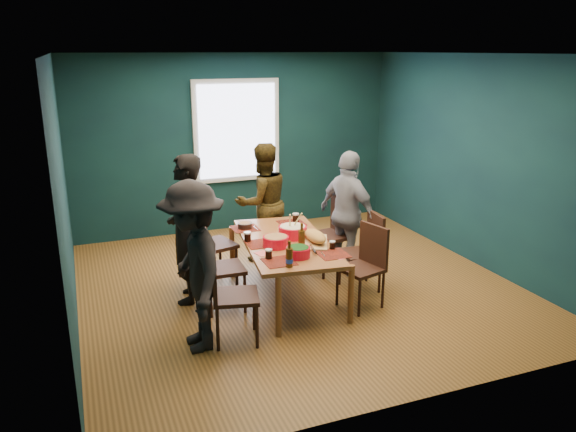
# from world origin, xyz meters

# --- Properties ---
(room) EXTENTS (5.01, 5.01, 2.71)m
(room) POSITION_xyz_m (0.00, 0.27, 1.37)
(room) COLOR #93602A
(room) RESTS_ON ground
(dining_table) EXTENTS (1.13, 1.91, 0.69)m
(dining_table) POSITION_xyz_m (-0.24, -0.26, 0.62)
(dining_table) COLOR #975F2D
(dining_table) RESTS_ON floor
(chair_left_far) EXTENTS (0.57, 0.57, 1.03)m
(chair_left_far) POSITION_xyz_m (-1.01, 0.40, 0.60)
(chair_left_far) COLOR #331A11
(chair_left_far) RESTS_ON floor
(chair_left_mid) EXTENTS (0.45, 0.45, 0.96)m
(chair_left_mid) POSITION_xyz_m (-1.07, -0.27, 0.56)
(chair_left_mid) COLOR #331A11
(chair_left_mid) RESTS_ON floor
(chair_left_near) EXTENTS (0.52, 0.52, 0.96)m
(chair_left_near) POSITION_xyz_m (-1.14, -0.99, 0.56)
(chair_left_near) COLOR #331A11
(chair_left_near) RESTS_ON floor
(chair_right_far) EXTENTS (0.51, 0.51, 0.98)m
(chair_right_far) POSITION_xyz_m (0.63, 0.30, 0.57)
(chair_right_far) COLOR #331A11
(chair_right_far) RESTS_ON floor
(chair_right_mid) EXTENTS (0.44, 0.44, 0.92)m
(chair_right_mid) POSITION_xyz_m (0.75, -0.35, 0.53)
(chair_right_mid) COLOR #331A11
(chair_right_mid) RESTS_ON floor
(chair_right_near) EXTENTS (0.51, 0.51, 0.91)m
(chair_right_near) POSITION_xyz_m (0.52, -0.76, 0.53)
(chair_right_near) COLOR #331A11
(chair_right_near) RESTS_ON floor
(person_far_left) EXTENTS (0.57, 0.71, 1.68)m
(person_far_left) POSITION_xyz_m (-1.29, 0.10, 0.84)
(person_far_left) COLOR black
(person_far_left) RESTS_ON floor
(person_back) EXTENTS (0.85, 0.71, 1.59)m
(person_back) POSITION_xyz_m (-0.08, 1.02, 0.79)
(person_back) COLOR black
(person_back) RESTS_ON floor
(person_right) EXTENTS (0.65, 0.99, 1.57)m
(person_right) POSITION_xyz_m (0.75, 0.15, 0.79)
(person_right) COLOR white
(person_right) RESTS_ON floor
(person_near_left) EXTENTS (0.62, 1.06, 1.63)m
(person_near_left) POSITION_xyz_m (-1.43, -0.99, 0.82)
(person_near_left) COLOR black
(person_near_left) RESTS_ON floor
(bowl_salad) EXTENTS (0.28, 0.28, 0.12)m
(bowl_salad) POSITION_xyz_m (-0.41, -0.40, 0.75)
(bowl_salad) COLOR red
(bowl_salad) RESTS_ON dining_table
(bowl_dumpling) EXTENTS (0.32, 0.32, 0.30)m
(bowl_dumpling) POSITION_xyz_m (-0.13, -0.17, 0.76)
(bowl_dumpling) COLOR red
(bowl_dumpling) RESTS_ON dining_table
(bowl_herbs) EXTENTS (0.25, 0.25, 0.11)m
(bowl_herbs) POSITION_xyz_m (-0.31, -0.78, 0.75)
(bowl_herbs) COLOR red
(bowl_herbs) RESTS_ON dining_table
(cutting_board) EXTENTS (0.45, 0.67, 0.14)m
(cutting_board) POSITION_xyz_m (0.03, -0.45, 0.75)
(cutting_board) COLOR tan
(cutting_board) RESTS_ON dining_table
(small_bowl) EXTENTS (0.17, 0.17, 0.07)m
(small_bowl) POSITION_xyz_m (-0.54, 0.34, 0.73)
(small_bowl) COLOR black
(small_bowl) RESTS_ON dining_table
(beer_bottle_a) EXTENTS (0.07, 0.07, 0.27)m
(beer_bottle_a) POSITION_xyz_m (-0.49, -1.01, 0.79)
(beer_bottle_a) COLOR #472B0C
(beer_bottle_a) RESTS_ON dining_table
(beer_bottle_b) EXTENTS (0.07, 0.07, 0.28)m
(beer_bottle_b) POSITION_xyz_m (-0.18, -0.56, 0.80)
(beer_bottle_b) COLOR #472B0C
(beer_bottle_b) RESTS_ON dining_table
(cola_glass_a) EXTENTS (0.07, 0.07, 0.10)m
(cola_glass_a) POSITION_xyz_m (-0.61, -0.72, 0.75)
(cola_glass_a) COLOR black
(cola_glass_a) RESTS_ON dining_table
(cola_glass_b) EXTENTS (0.07, 0.07, 0.09)m
(cola_glass_b) POSITION_xyz_m (0.12, -0.70, 0.74)
(cola_glass_b) COLOR black
(cola_glass_b) RESTS_ON dining_table
(cola_glass_c) EXTENTS (0.08, 0.08, 0.11)m
(cola_glass_c) POSITION_xyz_m (0.12, 0.35, 0.75)
(cola_glass_c) COLOR black
(cola_glass_c) RESTS_ON dining_table
(cola_glass_d) EXTENTS (0.08, 0.08, 0.11)m
(cola_glass_d) POSITION_xyz_m (-0.65, -0.13, 0.75)
(cola_glass_d) COLOR black
(cola_glass_d) RESTS_ON dining_table
(napkin_a) EXTENTS (0.18, 0.18, 0.00)m
(napkin_a) POSITION_xyz_m (0.12, -0.17, 0.69)
(napkin_a) COLOR #E66163
(napkin_a) RESTS_ON dining_table
(napkin_b) EXTENTS (0.18, 0.18, 0.00)m
(napkin_b) POSITION_xyz_m (-0.61, -0.56, 0.69)
(napkin_b) COLOR #E66163
(napkin_b) RESTS_ON dining_table
(napkin_c) EXTENTS (0.16, 0.16, 0.00)m
(napkin_c) POSITION_xyz_m (0.09, -0.95, 0.69)
(napkin_c) COLOR #E66163
(napkin_c) RESTS_ON dining_table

